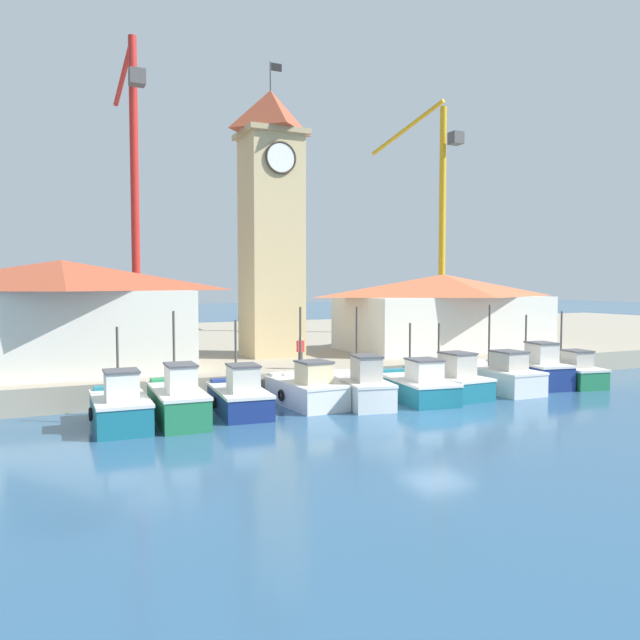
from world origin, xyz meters
TOP-DOWN VIEW (x-y plane):
  - ground_plane at (0.00, 0.00)m, footprint 300.00×300.00m
  - quay_wharf at (0.00, 27.29)m, footprint 120.00×40.00m
  - fishing_boat_far_left at (-11.61, 3.86)m, footprint 2.12×4.37m
  - fishing_boat_left_outer at (-9.43, 4.00)m, footprint 1.96×5.01m
  - fishing_boat_left_inner at (-6.77, 4.48)m, footprint 2.27×4.70m
  - fishing_boat_mid_left at (-3.57, 4.84)m, footprint 2.42×4.58m
  - fishing_boat_center at (-1.28, 4.00)m, footprint 2.52×4.79m
  - fishing_boat_mid_right at (1.60, 3.95)m, footprint 2.74×5.23m
  - fishing_boat_right_inner at (3.63, 4.34)m, footprint 2.26×4.93m
  - fishing_boat_right_outer at (6.72, 4.35)m, footprint 2.24×5.09m
  - fishing_boat_far_right at (9.53, 4.88)m, footprint 2.64×5.00m
  - fishing_boat_end_right at (11.44, 4.30)m, footprint 2.52×4.75m
  - clock_tower at (-1.74, 14.28)m, footprint 3.62×3.62m
  - warehouse_left at (-13.26, 11.64)m, footprint 11.95×6.60m
  - warehouse_right at (9.77, 13.24)m, footprint 13.25×7.32m
  - port_crane_near at (-8.14, 23.62)m, footprint 2.00×8.08m
  - port_crane_far at (17.28, 24.30)m, footprint 3.66×9.48m
  - dock_worker_near_tower at (-2.45, 8.18)m, footprint 0.34×0.22m

SIDE VIEW (x-z plane):
  - ground_plane at x=0.00m, z-range 0.00..0.00m
  - quay_wharf at x=0.00m, z-range 0.00..1.15m
  - fishing_boat_end_right at x=11.44m, z-range -1.28..2.63m
  - fishing_boat_mid_right at x=1.60m, z-range -1.10..2.45m
  - fishing_boat_left_inner at x=-6.77m, z-range -1.22..2.63m
  - fishing_boat_right_inner at x=3.63m, z-range -1.02..2.43m
  - fishing_boat_mid_left at x=-3.57m, z-range -1.46..2.89m
  - fishing_boat_right_outer at x=6.72m, z-range -1.43..2.90m
  - fishing_boat_far_left at x=-11.61m, z-range -1.12..2.64m
  - fishing_boat_center at x=-1.28m, z-range -1.41..2.95m
  - fishing_boat_left_outer at x=-9.43m, z-range -1.34..2.97m
  - fishing_boat_far_right at x=9.53m, z-range -1.04..2.68m
  - dock_worker_near_tower at x=-2.45m, z-range 1.19..2.81m
  - warehouse_right at x=9.77m, z-range 1.20..6.06m
  - warehouse_left at x=-13.26m, z-range 1.21..6.57m
  - port_crane_far at x=17.28m, z-range -1.06..18.82m
  - clock_tower at x=-1.74m, z-range 0.73..17.77m
  - port_crane_near at x=-8.14m, z-range -1.05..19.69m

